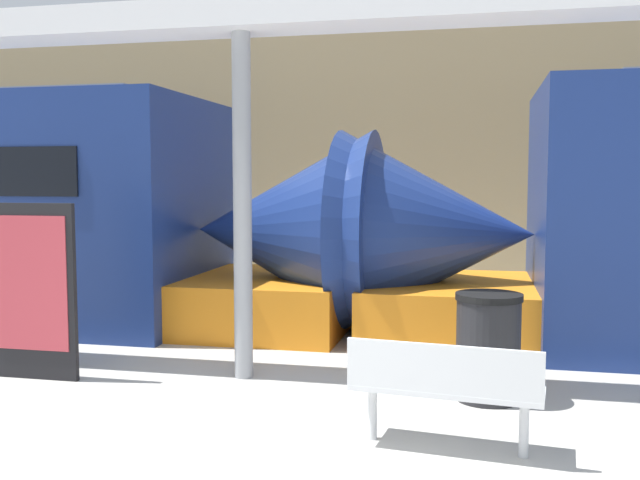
# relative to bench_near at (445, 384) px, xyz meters

# --- Properties ---
(station_wall) EXTENTS (56.00, 0.20, 5.00)m
(station_wall) POSITION_rel_bench_near_xyz_m (-1.31, 8.81, 1.99)
(station_wall) COLOR tan
(station_wall) RESTS_ON ground_plane
(bench_near) EXTENTS (1.44, 0.60, 0.83)m
(bench_near) POSITION_rel_bench_near_xyz_m (0.00, 0.00, 0.00)
(bench_near) COLOR silver
(bench_near) RESTS_ON ground_plane
(trash_bin) EXTENTS (0.60, 0.60, 0.98)m
(trash_bin) POSITION_rel_bench_near_xyz_m (0.33, 1.35, -0.02)
(trash_bin) COLOR black
(trash_bin) RESTS_ON ground_plane
(poster_board) EXTENTS (0.92, 0.07, 1.77)m
(poster_board) POSITION_rel_bench_near_xyz_m (-4.09, 1.07, 0.39)
(poster_board) COLOR black
(poster_board) RESTS_ON ground_plane
(support_column_near) EXTENTS (0.19, 0.19, 3.43)m
(support_column_near) POSITION_rel_bench_near_xyz_m (-2.07, 1.58, 1.21)
(support_column_near) COLOR gray
(support_column_near) RESTS_ON ground_plane
(canopy_beam) EXTENTS (28.00, 0.60, 0.28)m
(canopy_beam) POSITION_rel_bench_near_xyz_m (-2.07, 1.58, 3.06)
(canopy_beam) COLOR silver
(canopy_beam) RESTS_ON support_column_near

